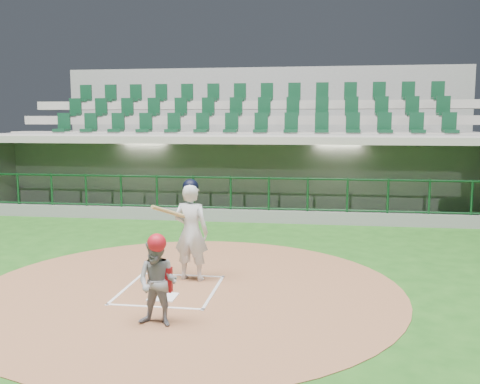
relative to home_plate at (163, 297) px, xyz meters
The scene contains 8 objects.
ground 0.70m from the home_plate, 90.00° to the left, with size 120.00×120.00×0.00m, color #1C4D16.
dirt_circle 0.58m from the home_plate, 59.04° to the left, with size 7.20×7.20×0.01m, color brown.
home_plate is the anchor object (origin of this frame).
batter_box_chalk 0.40m from the home_plate, 90.00° to the left, with size 1.55×1.80×0.01m.
dugout_structure 8.57m from the home_plate, 89.37° to the left, with size 16.40×3.70×3.00m.
seating_deck 11.69m from the home_plate, 90.00° to the left, with size 17.00×6.72×5.15m.
batter 1.38m from the home_plate, 77.85° to the left, with size 0.88×0.89×1.81m.
catcher 1.32m from the home_plate, 76.35° to the right, with size 0.64×0.53×1.29m.
Camera 1 is at (2.44, -8.69, 2.82)m, focal length 40.00 mm.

